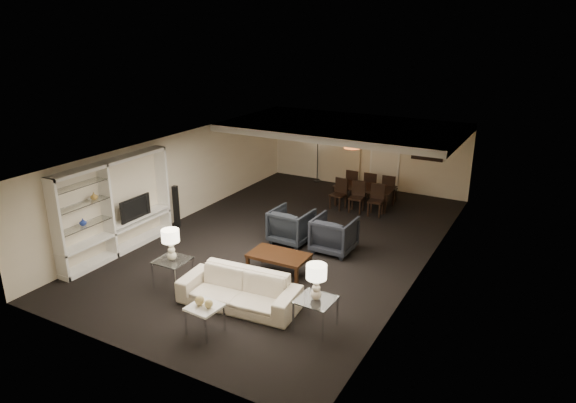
{
  "coord_description": "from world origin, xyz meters",
  "views": [
    {
      "loc": [
        5.93,
        -10.75,
        5.39
      ],
      "look_at": [
        0.0,
        0.0,
        1.1
      ],
      "focal_mm": 32.0,
      "sensor_mm": 36.0,
      "label": 1
    }
  ],
  "objects_px": {
    "side_table_left": "(173,273)",
    "chair_nr": "(376,200)",
    "armchair_left": "(292,226)",
    "chair_nl": "(338,194)",
    "sofa": "(239,290)",
    "pendant_light": "(353,144)",
    "armchair_right": "(334,234)",
    "chair_fm": "(372,186)",
    "coffee_table": "(279,264)",
    "table_lamp_left": "(171,245)",
    "dining_table": "(364,196)",
    "marble_table": "(205,320)",
    "vase_amber": "(94,196)",
    "floor_speaker": "(176,207)",
    "floor_lamp": "(317,158)",
    "chair_nm": "(356,197)",
    "table_lamp_right": "(316,282)",
    "side_table_right": "(316,314)",
    "chair_fl": "(354,183)",
    "vase_blue": "(83,222)",
    "television": "(133,207)",
    "chair_fr": "(390,189)"
  },
  "relations": [
    {
      "from": "side_table_right",
      "to": "chair_fl",
      "type": "bearing_deg",
      "value": 106.83
    },
    {
      "from": "chair_nr",
      "to": "chair_fm",
      "type": "distance_m",
      "value": 1.43
    },
    {
      "from": "floor_speaker",
      "to": "dining_table",
      "type": "xyz_separation_m",
      "value": [
        3.93,
        4.15,
        -0.28
      ]
    },
    {
      "from": "sofa",
      "to": "chair_nr",
      "type": "distance_m",
      "value": 6.22
    },
    {
      "from": "armchair_right",
      "to": "chair_fm",
      "type": "relative_size",
      "value": 1.06
    },
    {
      "from": "vase_amber",
      "to": "floor_lamp",
      "type": "relative_size",
      "value": 0.1
    },
    {
      "from": "coffee_table",
      "to": "pendant_light",
      "type": "bearing_deg",
      "value": 94.33
    },
    {
      "from": "coffee_table",
      "to": "chair_fl",
      "type": "xyz_separation_m",
      "value": [
        -0.57,
        5.89,
        0.23
      ]
    },
    {
      "from": "table_lamp_left",
      "to": "side_table_left",
      "type": "bearing_deg",
      "value": 0.0
    },
    {
      "from": "floor_speaker",
      "to": "chair_nm",
      "type": "xyz_separation_m",
      "value": [
        3.93,
        3.5,
        -0.13
      ]
    },
    {
      "from": "vase_amber",
      "to": "side_table_left",
      "type": "bearing_deg",
      "value": -2.5
    },
    {
      "from": "armchair_left",
      "to": "marble_table",
      "type": "bearing_deg",
      "value": 99.85
    },
    {
      "from": "table_lamp_left",
      "to": "television",
      "type": "xyz_separation_m",
      "value": [
        -2.27,
        1.19,
        0.06
      ]
    },
    {
      "from": "pendant_light",
      "to": "chair_fr",
      "type": "xyz_separation_m",
      "value": [
        1.03,
        0.71,
        -1.45
      ]
    },
    {
      "from": "marble_table",
      "to": "vase_blue",
      "type": "xyz_separation_m",
      "value": [
        -4.0,
        0.81,
        0.87
      ]
    },
    {
      "from": "pendant_light",
      "to": "chair_nr",
      "type": "xyz_separation_m",
      "value": [
        1.03,
        -0.59,
        -1.45
      ]
    },
    {
      "from": "armchair_right",
      "to": "chair_fr",
      "type": "relative_size",
      "value": 1.06
    },
    {
      "from": "dining_table",
      "to": "chair_nr",
      "type": "height_order",
      "value": "chair_nr"
    },
    {
      "from": "marble_table",
      "to": "vase_amber",
      "type": "bearing_deg",
      "value": 163.3
    },
    {
      "from": "television",
      "to": "dining_table",
      "type": "xyz_separation_m",
      "value": [
        4.01,
        5.66,
        -0.72
      ]
    },
    {
      "from": "pendant_light",
      "to": "chair_nr",
      "type": "distance_m",
      "value": 1.88
    },
    {
      "from": "chair_nm",
      "to": "chair_nr",
      "type": "height_order",
      "value": "same"
    },
    {
      "from": "vase_amber",
      "to": "chair_fl",
      "type": "distance_m",
      "value": 8.24
    },
    {
      "from": "armchair_left",
      "to": "chair_nl",
      "type": "relative_size",
      "value": 1.06
    },
    {
      "from": "pendant_light",
      "to": "chair_fl",
      "type": "height_order",
      "value": "pendant_light"
    },
    {
      "from": "armchair_right",
      "to": "chair_nr",
      "type": "height_order",
      "value": "chair_nr"
    },
    {
      "from": "chair_nl",
      "to": "armchair_right",
      "type": "bearing_deg",
      "value": -60.32
    },
    {
      "from": "sofa",
      "to": "dining_table",
      "type": "xyz_separation_m",
      "value": [
        0.03,
        6.84,
        -0.04
      ]
    },
    {
      "from": "chair_nl",
      "to": "television",
      "type": "bearing_deg",
      "value": -116.52
    },
    {
      "from": "marble_table",
      "to": "chair_nl",
      "type": "distance_m",
      "value": 7.32
    },
    {
      "from": "armchair_right",
      "to": "chair_fr",
      "type": "distance_m",
      "value": 4.19
    },
    {
      "from": "coffee_table",
      "to": "armchair_left",
      "type": "bearing_deg",
      "value": 109.44
    },
    {
      "from": "side_table_right",
      "to": "floor_speaker",
      "type": "distance_m",
      "value": 6.21
    },
    {
      "from": "armchair_right",
      "to": "chair_nm",
      "type": "xyz_separation_m",
      "value": [
        -0.57,
        2.89,
        0.01
      ]
    },
    {
      "from": "sofa",
      "to": "marble_table",
      "type": "height_order",
      "value": "sofa"
    },
    {
      "from": "chair_nm",
      "to": "vase_amber",
      "type": "bearing_deg",
      "value": -128.55
    },
    {
      "from": "vase_blue",
      "to": "coffee_table",
      "type": "bearing_deg",
      "value": 25.3
    },
    {
      "from": "armchair_right",
      "to": "side_table_left",
      "type": "xyz_separation_m",
      "value": [
        -2.3,
        -3.3,
        -0.14
      ]
    },
    {
      "from": "side_table_right",
      "to": "table_lamp_right",
      "type": "bearing_deg",
      "value": 0.0
    },
    {
      "from": "vase_amber",
      "to": "floor_speaker",
      "type": "distance_m",
      "value": 2.8
    },
    {
      "from": "armchair_right",
      "to": "television",
      "type": "distance_m",
      "value": 5.07
    },
    {
      "from": "pendant_light",
      "to": "table_lamp_right",
      "type": "distance_m",
      "value": 7.16
    },
    {
      "from": "pendant_light",
      "to": "table_lamp_left",
      "type": "xyz_separation_m",
      "value": [
        -1.31,
        -6.78,
        -0.95
      ]
    },
    {
      "from": "side_table_left",
      "to": "chair_fm",
      "type": "relative_size",
      "value": 0.71
    },
    {
      "from": "marble_table",
      "to": "chair_fr",
      "type": "relative_size",
      "value": 0.6
    },
    {
      "from": "chair_nl",
      "to": "floor_lamp",
      "type": "relative_size",
      "value": 0.55
    },
    {
      "from": "dining_table",
      "to": "marble_table",
      "type": "bearing_deg",
      "value": -91.07
    },
    {
      "from": "side_table_left",
      "to": "table_lamp_right",
      "type": "height_order",
      "value": "table_lamp_right"
    },
    {
      "from": "side_table_left",
      "to": "chair_nr",
      "type": "relative_size",
      "value": 0.71
    },
    {
      "from": "armchair_left",
      "to": "floor_lamp",
      "type": "height_order",
      "value": "floor_lamp"
    }
  ]
}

